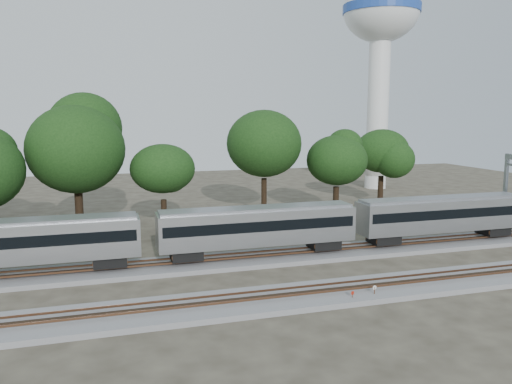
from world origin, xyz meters
TOP-DOWN VIEW (x-y plane):
  - ground at (0.00, 0.00)m, footprint 160.00×160.00m
  - track_far at (0.00, 6.00)m, footprint 160.00×5.00m
  - track_near at (0.00, -4.00)m, footprint 160.00×5.00m
  - train at (13.81, 6.00)m, footprint 111.99×3.20m
  - switch_stand_red at (7.48, -5.69)m, footprint 0.27×0.11m
  - switch_stand_white at (9.33, -5.48)m, footprint 0.33×0.09m
  - switch_lever at (4.69, -5.15)m, footprint 0.58×0.48m
  - water_tower at (37.63, 43.87)m, footprint 13.22×13.22m
  - tree_3 at (-11.75, 19.62)m, footprint 9.67×9.67m
  - tree_4 at (-2.96, 18.33)m, footprint 7.46×7.46m
  - tree_5 at (10.28, 24.02)m, footprint 9.68×9.68m
  - tree_6 at (19.32, 21.88)m, footprint 7.49×7.49m
  - tree_7 at (29.44, 28.12)m, footprint 8.05×8.05m

SIDE VIEW (x-z plane):
  - ground at x=0.00m, z-range 0.00..0.00m
  - switch_lever at x=4.69m, z-range 0.00..0.30m
  - track_far at x=0.00m, z-range -0.16..0.57m
  - track_near at x=0.00m, z-range -0.16..0.57m
  - switch_stand_red at x=7.48m, z-range 0.12..0.98m
  - switch_stand_white at x=9.33m, z-range 0.14..1.17m
  - train at x=13.81m, z-range 0.91..5.63m
  - tree_4 at x=-2.96m, z-range 2.06..12.58m
  - tree_6 at x=19.32m, z-range 2.07..12.63m
  - tree_7 at x=29.44m, z-range 2.23..13.58m
  - tree_3 at x=-11.75m, z-range 2.68..16.32m
  - tree_5 at x=10.28m, z-range 2.69..16.33m
  - water_tower at x=37.63m, z-range 8.81..45.42m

